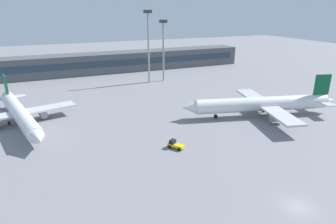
{
  "coord_description": "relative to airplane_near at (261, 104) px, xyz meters",
  "views": [
    {
      "loc": [
        -33.15,
        -26.67,
        28.95
      ],
      "look_at": [
        -4.64,
        40.0,
        3.0
      ],
      "focal_mm": 31.28,
      "sensor_mm": 36.0,
      "label": 1
    }
  ],
  "objects": [
    {
      "name": "baggage_tug_yellow",
      "position": [
        -30.53,
        -8.92,
        -2.66
      ],
      "size": [
        3.28,
        3.81,
        1.75
      ],
      "color": "yellow",
      "rests_on": "ground_plane"
    },
    {
      "name": "airplane_mid",
      "position": [
        -61.97,
        18.81,
        -0.29
      ],
      "size": [
        29.39,
        41.5,
        10.38
      ],
      "color": "silver",
      "rests_on": "ground_plane"
    },
    {
      "name": "floodlight_tower_west",
      "position": [
        -9.0,
        50.16,
        10.76
      ],
      "size": [
        3.2,
        0.8,
        24.44
      ],
      "color": "gray",
      "rests_on": "ground_plane"
    },
    {
      "name": "floodlight_tower_east",
      "position": [
        -15.62,
        49.53,
        12.67
      ],
      "size": [
        3.2,
        0.8,
        28.14
      ],
      "color": "gray",
      "rests_on": "ground_plane"
    },
    {
      "name": "ground_plane",
      "position": [
        -21.45,
        5.43,
        -3.45
      ],
      "size": [
        400.0,
        400.0,
        0.0
      ],
      "primitive_type": "plane",
      "color": "gray"
    },
    {
      "name": "airplane_near",
      "position": [
        0.0,
        0.0,
        0.0
      ],
      "size": [
        45.12,
        32.01,
        11.33
      ],
      "color": "white",
      "rests_on": "ground_plane"
    },
    {
      "name": "terminal_building",
      "position": [
        -21.45,
        76.64,
        1.05
      ],
      "size": [
        125.1,
        12.13,
        9.0
      ],
      "color": "#4C5156",
      "rests_on": "ground_plane"
    }
  ]
}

